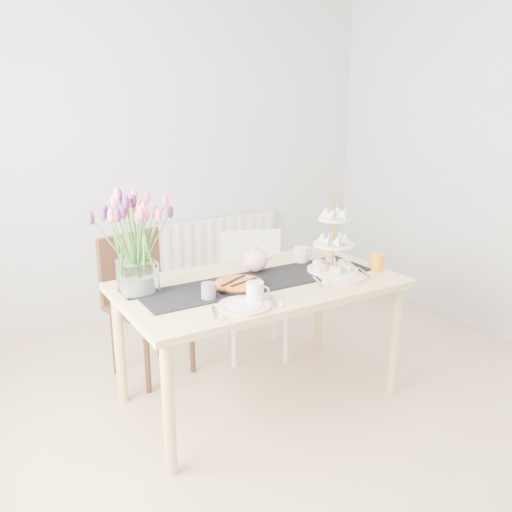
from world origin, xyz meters
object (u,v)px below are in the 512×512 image
mug_white (255,292)px  radiator (214,252)px  cake_stand (333,251)px  plate_left (244,306)px  dining_table (260,294)px  plate_right (341,276)px  mug_orange (377,261)px  cream_jug (301,255)px  tulip_vase (134,228)px  chair_white (254,284)px  tart_tin (239,285)px  teapot (255,260)px  chair_brown (142,293)px  mug_grey (208,291)px

mug_white → radiator: bearing=83.0°
cake_stand → plate_left: 0.78m
dining_table → plate_right: bearing=-22.4°
radiator → mug_orange: (0.22, -1.79, 0.35)m
cream_jug → plate_right: 0.38m
tulip_vase → plate_right: (1.11, -0.36, -0.36)m
chair_white → mug_white: 1.04m
tulip_vase → tart_tin: tulip_vase is taller
chair_white → teapot: 0.60m
chair_brown → mug_grey: chair_brown is taller
mug_grey → cake_stand: bearing=-23.6°
dining_table → chair_white: chair_white is taller
chair_brown → teapot: bearing=-62.5°
mug_grey → plate_left: 0.22m
radiator → dining_table: (-0.51, -1.62, 0.22)m
radiator → teapot: 1.58m
cake_stand → plate_left: cake_stand is taller
plate_right → cake_stand: bearing=78.6°
cream_jug → radiator: bearing=93.7°
tulip_vase → mug_orange: (1.40, -0.34, -0.31)m
dining_table → mug_white: (-0.19, -0.26, 0.13)m
tart_tin → plate_left: 0.28m
cream_jug → mug_white: 0.76m
cream_jug → tart_tin: cream_jug is taller
chair_brown → mug_white: bearing=-90.4°
radiator → tulip_vase: (-1.17, -1.45, 0.66)m
radiator → plate_right: bearing=-92.1°
radiator → dining_table: same height
chair_white → tulip_vase: tulip_vase is taller
cream_jug → plate_left: size_ratio=0.36×
chair_brown → chair_white: chair_brown is taller
cake_stand → teapot: bearing=150.3°
teapot → cream_jug: (0.36, 0.03, -0.03)m
chair_brown → tart_tin: chair_brown is taller
radiator → cream_jug: (-0.09, -1.44, 0.35)m
chair_white → cream_jug: bearing=-54.3°
mug_grey → plate_right: bearing=-31.3°
cream_jug → plate_right: size_ratio=0.35×
plate_left → teapot: bearing=53.9°
chair_brown → mug_orange: bearing=-52.4°
mug_white → mug_orange: 0.93m
radiator → cake_stand: 1.75m
plate_right → chair_brown: bearing=135.5°
plate_right → mug_grey: bearing=174.5°
chair_white → mug_orange: chair_white is taller
tulip_vase → cream_jug: (1.08, 0.01, -0.31)m
chair_white → mug_orange: (0.42, -0.77, 0.30)m
teapot → mug_grey: bearing=-128.9°
tart_tin → mug_white: bearing=-98.2°
teapot → mug_grey: teapot is taller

